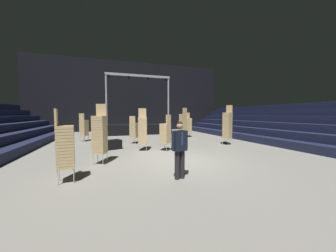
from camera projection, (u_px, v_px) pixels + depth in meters
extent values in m
cube|color=gray|center=(179.00, 162.00, 7.54)|extent=(22.00, 30.00, 0.10)
cube|color=black|center=(132.00, 97.00, 21.50)|extent=(22.00, 0.30, 8.00)
cube|color=#191E38|center=(282.00, 143.00, 10.62)|extent=(0.75, 24.00, 0.45)
cube|color=#191E38|center=(292.00, 135.00, 10.82)|extent=(0.75, 24.00, 0.45)
cube|color=#191E38|center=(302.00, 127.00, 11.03)|extent=(0.75, 24.00, 0.45)
cube|color=#191E38|center=(311.00, 120.00, 11.24)|extent=(0.75, 24.00, 0.45)
cube|color=#191E38|center=(320.00, 112.00, 11.44)|extent=(0.75, 24.00, 0.45)
cube|color=#191E38|center=(328.00, 105.00, 11.65)|extent=(0.75, 24.00, 0.45)
cube|color=black|center=(137.00, 129.00, 18.02)|extent=(6.19, 2.80, 0.92)
cylinder|color=#9EA0A8|center=(106.00, 100.00, 15.87)|extent=(0.16, 0.16, 4.50)
cylinder|color=#9EA0A8|center=(168.00, 101.00, 17.65)|extent=(0.16, 0.16, 4.50)
cube|color=#9EA0A8|center=(139.00, 76.00, 16.62)|extent=(5.89, 0.20, 0.20)
cylinder|color=black|center=(109.00, 76.00, 15.82)|extent=(0.18, 0.18, 0.22)
cylinder|color=black|center=(129.00, 78.00, 16.36)|extent=(0.18, 0.18, 0.22)
cylinder|color=black|center=(148.00, 79.00, 16.90)|extent=(0.18, 0.18, 0.22)
cylinder|color=black|center=(166.00, 80.00, 17.44)|extent=(0.18, 0.18, 0.22)
cylinder|color=black|center=(182.00, 164.00, 5.42)|extent=(0.15, 0.15, 0.84)
cylinder|color=black|center=(177.00, 165.00, 5.33)|extent=(0.15, 0.15, 0.84)
cube|color=silver|center=(181.00, 141.00, 5.28)|extent=(0.20, 0.14, 0.59)
cube|color=black|center=(180.00, 141.00, 5.33)|extent=(0.44, 0.32, 0.59)
cube|color=navy|center=(182.00, 139.00, 5.23)|extent=(0.06, 0.03, 0.38)
cylinder|color=black|center=(186.00, 140.00, 5.45)|extent=(0.12, 0.12, 0.54)
cylinder|color=black|center=(173.00, 141.00, 5.21)|extent=(0.12, 0.12, 0.54)
sphere|color=tan|center=(180.00, 126.00, 5.30)|extent=(0.20, 0.20, 0.20)
sphere|color=black|center=(180.00, 124.00, 5.30)|extent=(0.16, 0.16, 0.16)
cylinder|color=#B2B5BA|center=(228.00, 142.00, 11.18)|extent=(0.02, 0.02, 0.40)
cylinder|color=#B2B5BA|center=(223.00, 141.00, 11.47)|extent=(0.02, 0.02, 0.40)
cylinder|color=#B2B5BA|center=(231.00, 142.00, 11.43)|extent=(0.02, 0.02, 0.40)
cylinder|color=#B2B5BA|center=(226.00, 141.00, 11.72)|extent=(0.02, 0.02, 0.40)
cube|color=tan|center=(227.00, 138.00, 11.43)|extent=(0.58, 0.58, 0.08)
cube|color=tan|center=(227.00, 136.00, 11.43)|extent=(0.58, 0.58, 0.08)
cube|color=tan|center=(227.00, 135.00, 11.42)|extent=(0.58, 0.58, 0.08)
cube|color=tan|center=(227.00, 134.00, 11.42)|extent=(0.58, 0.58, 0.08)
cube|color=tan|center=(227.00, 132.00, 11.41)|extent=(0.58, 0.58, 0.08)
cube|color=tan|center=(227.00, 131.00, 11.41)|extent=(0.58, 0.58, 0.08)
cube|color=tan|center=(227.00, 130.00, 11.40)|extent=(0.58, 0.58, 0.08)
cube|color=tan|center=(227.00, 128.00, 11.40)|extent=(0.58, 0.58, 0.08)
cube|color=tan|center=(227.00, 127.00, 11.39)|extent=(0.58, 0.58, 0.08)
cube|color=tan|center=(227.00, 125.00, 11.38)|extent=(0.58, 0.58, 0.08)
cube|color=tan|center=(227.00, 124.00, 11.38)|extent=(0.58, 0.58, 0.08)
cube|color=tan|center=(227.00, 123.00, 11.37)|extent=(0.58, 0.58, 0.08)
cube|color=tan|center=(227.00, 121.00, 11.37)|extent=(0.58, 0.58, 0.08)
cube|color=tan|center=(227.00, 120.00, 11.36)|extent=(0.58, 0.58, 0.08)
cube|color=tan|center=(227.00, 119.00, 11.36)|extent=(0.58, 0.58, 0.08)
cube|color=tan|center=(228.00, 117.00, 11.35)|extent=(0.58, 0.58, 0.08)
cube|color=tan|center=(228.00, 116.00, 11.35)|extent=(0.58, 0.58, 0.08)
cube|color=tan|center=(228.00, 115.00, 11.34)|extent=(0.58, 0.58, 0.08)
cube|color=tan|center=(228.00, 113.00, 11.34)|extent=(0.58, 0.58, 0.08)
cube|color=tan|center=(229.00, 109.00, 11.45)|extent=(0.21, 0.39, 0.46)
cylinder|color=#B2B5BA|center=(74.00, 172.00, 5.38)|extent=(0.02, 0.02, 0.40)
cylinder|color=#B2B5BA|center=(74.00, 176.00, 5.04)|extent=(0.02, 0.02, 0.40)
cylinder|color=#B2B5BA|center=(59.00, 174.00, 5.21)|extent=(0.02, 0.02, 0.40)
cylinder|color=#B2B5BA|center=(58.00, 178.00, 4.87)|extent=(0.02, 0.02, 0.40)
cube|color=tan|center=(66.00, 166.00, 5.11)|extent=(0.49, 0.49, 0.08)
cube|color=tan|center=(66.00, 163.00, 5.10)|extent=(0.49, 0.49, 0.08)
cube|color=tan|center=(66.00, 160.00, 5.10)|extent=(0.49, 0.49, 0.08)
cube|color=tan|center=(66.00, 157.00, 5.09)|extent=(0.49, 0.49, 0.08)
cube|color=tan|center=(66.00, 154.00, 5.09)|extent=(0.49, 0.49, 0.08)
cube|color=tan|center=(66.00, 151.00, 5.08)|extent=(0.49, 0.49, 0.08)
cube|color=tan|center=(65.00, 148.00, 5.08)|extent=(0.49, 0.49, 0.08)
cube|color=tan|center=(65.00, 145.00, 5.07)|extent=(0.49, 0.49, 0.08)
cube|color=tan|center=(65.00, 142.00, 5.06)|extent=(0.49, 0.49, 0.08)
cube|color=tan|center=(65.00, 139.00, 5.06)|extent=(0.49, 0.49, 0.08)
cube|color=tan|center=(65.00, 136.00, 5.05)|extent=(0.49, 0.49, 0.08)
cube|color=tan|center=(65.00, 133.00, 5.05)|extent=(0.49, 0.49, 0.08)
cube|color=tan|center=(65.00, 130.00, 5.04)|extent=(0.49, 0.49, 0.08)
cube|color=tan|center=(65.00, 127.00, 5.04)|extent=(0.49, 0.49, 0.08)
cube|color=tan|center=(56.00, 117.00, 4.94)|extent=(0.10, 0.41, 0.46)
cylinder|color=#B2B5BA|center=(103.00, 160.00, 6.81)|extent=(0.02, 0.02, 0.40)
cylinder|color=#B2B5BA|center=(93.00, 160.00, 6.84)|extent=(0.02, 0.02, 0.40)
cylinder|color=#B2B5BA|center=(107.00, 158.00, 7.18)|extent=(0.02, 0.02, 0.40)
cylinder|color=#B2B5BA|center=(98.00, 157.00, 7.21)|extent=(0.02, 0.02, 0.40)
cube|color=tan|center=(100.00, 152.00, 6.99)|extent=(0.58, 0.58, 0.08)
cube|color=tan|center=(100.00, 150.00, 6.99)|extent=(0.58, 0.58, 0.08)
cube|color=tan|center=(100.00, 148.00, 6.98)|extent=(0.58, 0.58, 0.08)
cube|color=tan|center=(100.00, 146.00, 6.98)|extent=(0.58, 0.58, 0.08)
cube|color=tan|center=(100.00, 144.00, 6.97)|extent=(0.58, 0.58, 0.08)
cube|color=tan|center=(100.00, 141.00, 6.97)|extent=(0.58, 0.58, 0.08)
cube|color=tan|center=(100.00, 139.00, 6.96)|extent=(0.58, 0.58, 0.08)
cube|color=tan|center=(100.00, 137.00, 6.96)|extent=(0.58, 0.58, 0.08)
cube|color=tan|center=(100.00, 135.00, 6.95)|extent=(0.58, 0.58, 0.08)
cube|color=tan|center=(100.00, 133.00, 6.95)|extent=(0.58, 0.58, 0.08)
cube|color=tan|center=(100.00, 130.00, 6.94)|extent=(0.58, 0.58, 0.08)
cube|color=tan|center=(100.00, 128.00, 6.94)|extent=(0.58, 0.58, 0.08)
cube|color=tan|center=(99.00, 126.00, 6.93)|extent=(0.58, 0.58, 0.08)
cube|color=tan|center=(99.00, 124.00, 6.92)|extent=(0.58, 0.58, 0.08)
cube|color=tan|center=(99.00, 121.00, 6.92)|extent=(0.58, 0.58, 0.08)
cube|color=tan|center=(99.00, 119.00, 6.91)|extent=(0.58, 0.58, 0.08)
cube|color=tan|center=(99.00, 117.00, 6.91)|extent=(0.58, 0.58, 0.08)
cube|color=tan|center=(101.00, 110.00, 7.08)|extent=(0.39, 0.20, 0.46)
cylinder|color=#B2B5BA|center=(179.00, 136.00, 14.25)|extent=(0.02, 0.02, 0.40)
cylinder|color=#B2B5BA|center=(183.00, 136.00, 14.48)|extent=(0.02, 0.02, 0.40)
cylinder|color=#B2B5BA|center=(183.00, 137.00, 13.95)|extent=(0.02, 0.02, 0.40)
cylinder|color=#B2B5BA|center=(186.00, 136.00, 14.19)|extent=(0.02, 0.02, 0.40)
cube|color=tan|center=(183.00, 133.00, 14.20)|extent=(0.57, 0.57, 0.08)
cube|color=tan|center=(183.00, 132.00, 14.20)|extent=(0.57, 0.57, 0.08)
cube|color=tan|center=(183.00, 131.00, 14.19)|extent=(0.57, 0.57, 0.08)
cube|color=tan|center=(183.00, 130.00, 14.19)|extent=(0.57, 0.57, 0.08)
cube|color=tan|center=(183.00, 129.00, 14.18)|extent=(0.57, 0.57, 0.08)
cube|color=tan|center=(183.00, 128.00, 14.18)|extent=(0.57, 0.57, 0.08)
cube|color=tan|center=(183.00, 127.00, 14.17)|extent=(0.57, 0.57, 0.08)
cube|color=tan|center=(183.00, 125.00, 14.17)|extent=(0.57, 0.57, 0.08)
cube|color=tan|center=(183.00, 124.00, 14.16)|extent=(0.57, 0.57, 0.08)
cube|color=tan|center=(183.00, 123.00, 14.15)|extent=(0.57, 0.57, 0.08)
cube|color=tan|center=(183.00, 122.00, 14.15)|extent=(0.57, 0.57, 0.08)
cube|color=tan|center=(183.00, 121.00, 14.14)|extent=(0.57, 0.57, 0.08)
cube|color=tan|center=(183.00, 120.00, 14.14)|extent=(0.57, 0.57, 0.08)
cube|color=tan|center=(183.00, 119.00, 14.13)|extent=(0.57, 0.57, 0.08)
cube|color=tan|center=(183.00, 118.00, 14.13)|extent=(0.57, 0.57, 0.08)
cube|color=tan|center=(183.00, 117.00, 14.12)|extent=(0.57, 0.57, 0.08)
cube|color=tan|center=(183.00, 116.00, 14.12)|extent=(0.57, 0.57, 0.08)
cube|color=tan|center=(183.00, 115.00, 14.11)|extent=(0.57, 0.57, 0.08)
cube|color=tan|center=(185.00, 111.00, 13.94)|extent=(0.40, 0.19, 0.46)
cylinder|color=#B2B5BA|center=(133.00, 140.00, 12.16)|extent=(0.02, 0.02, 0.40)
cylinder|color=#B2B5BA|center=(138.00, 140.00, 12.03)|extent=(0.02, 0.02, 0.40)
cylinder|color=#B2B5BA|center=(130.00, 141.00, 11.80)|extent=(0.02, 0.02, 0.40)
cylinder|color=#B2B5BA|center=(135.00, 141.00, 11.68)|extent=(0.02, 0.02, 0.40)
cube|color=tan|center=(134.00, 137.00, 11.90)|extent=(0.62, 0.62, 0.08)
cube|color=tan|center=(134.00, 135.00, 11.90)|extent=(0.62, 0.62, 0.08)
cube|color=tan|center=(134.00, 134.00, 11.89)|extent=(0.62, 0.62, 0.08)
cube|color=tan|center=(134.00, 133.00, 11.89)|extent=(0.62, 0.62, 0.08)
cube|color=tan|center=(134.00, 132.00, 11.88)|extent=(0.62, 0.62, 0.08)
cube|color=tan|center=(134.00, 130.00, 11.88)|extent=(0.62, 0.62, 0.08)
cube|color=tan|center=(134.00, 129.00, 11.87)|extent=(0.62, 0.62, 0.08)
cube|color=tan|center=(134.00, 128.00, 11.86)|extent=(0.62, 0.62, 0.08)
cube|color=tan|center=(134.00, 126.00, 11.86)|extent=(0.62, 0.62, 0.08)
cube|color=tan|center=(134.00, 125.00, 11.85)|extent=(0.62, 0.62, 0.08)
cube|color=tan|center=(134.00, 124.00, 11.85)|extent=(0.62, 0.62, 0.08)
cube|color=tan|center=(132.00, 120.00, 11.65)|extent=(0.35, 0.29, 0.46)
cylinder|color=#B2B5BA|center=(84.00, 138.00, 13.12)|extent=(0.02, 0.02, 0.40)
cylinder|color=#B2B5BA|center=(88.00, 138.00, 13.01)|extent=(0.02, 0.02, 0.40)
cylinder|color=#B2B5BA|center=(80.00, 139.00, 12.76)|extent=(0.02, 0.02, 0.40)
cylinder|color=#B2B5BA|center=(85.00, 139.00, 12.65)|extent=(0.02, 0.02, 0.40)
cube|color=tan|center=(84.00, 135.00, 12.87)|extent=(0.61, 0.61, 0.08)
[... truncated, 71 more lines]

